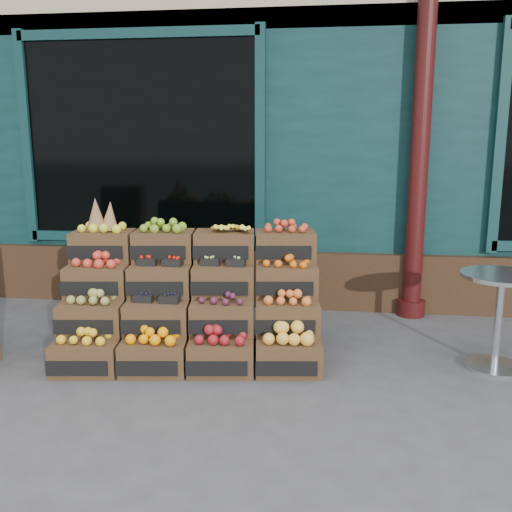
# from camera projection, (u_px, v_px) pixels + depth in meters

# --- Properties ---
(ground) EXTENTS (60.00, 60.00, 0.00)m
(ground) POSITION_uv_depth(u_px,v_px,m) (271.00, 397.00, 3.94)
(ground) COLOR #454547
(ground) RESTS_ON ground
(shop_facade) EXTENTS (12.00, 6.24, 4.80)m
(shop_facade) POSITION_uv_depth(u_px,v_px,m) (309.00, 94.00, 8.41)
(shop_facade) COLOR #0D2E2E
(shop_facade) RESTS_ON ground
(crate_display) EXTENTS (2.15, 1.25, 1.28)m
(crate_display) POSITION_uv_depth(u_px,v_px,m) (192.00, 307.00, 4.70)
(crate_display) COLOR #46301B
(crate_display) RESTS_ON ground
(bistro_table) EXTENTS (0.60, 0.60, 0.76)m
(bistro_table) POSITION_uv_depth(u_px,v_px,m) (499.00, 310.00, 4.34)
(bistro_table) COLOR #B2B3B9
(bistro_table) RESTS_ON ground
(shopkeeper) EXTENTS (0.86, 0.67, 2.08)m
(shopkeeper) POSITION_uv_depth(u_px,v_px,m) (203.00, 200.00, 6.77)
(shopkeeper) COLOR #185628
(shopkeeper) RESTS_ON ground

